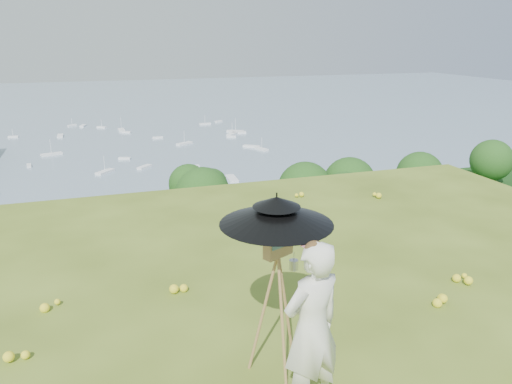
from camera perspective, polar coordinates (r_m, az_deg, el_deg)
name	(u,v)px	position (r m, az deg, el deg)	size (l,w,h in m)	color
ground	(342,348)	(6.22, 9.79, -17.18)	(14.00, 14.00, 0.00)	#50651C
shoreline_tier	(126,279)	(88.79, -14.66, -9.64)	(170.00, 28.00, 8.00)	slate
bay_water	(100,120)	(247.35, -17.37, 7.89)	(700.00, 700.00, 0.00)	#6F8E9F
slope_trees	(140,265)	(43.68, -13.10, -8.16)	(110.00, 50.00, 6.00)	#1D4A16
harbor_town	(123,244)	(86.10, -14.99, -5.77)	(110.00, 22.00, 5.00)	silver
moored_boats	(65,158)	(169.90, -20.95, 3.60)	(140.00, 140.00, 0.70)	white
wildflowers	(333,332)	(6.37, 8.75, -15.56)	(10.00, 10.50, 0.12)	yellow
painter	(312,328)	(4.88, 6.40, -15.23)	(0.65, 0.42, 1.77)	silver
field_easel	(277,302)	(5.32, 2.45, -12.44)	(0.65, 0.65, 1.72)	olive
sun_umbrella	(276,223)	(4.96, 2.34, -3.56)	(1.14, 1.14, 0.63)	black
painter_cap	(315,247)	(4.48, 6.75, -6.21)	(0.19, 0.23, 0.10)	#DF7A85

